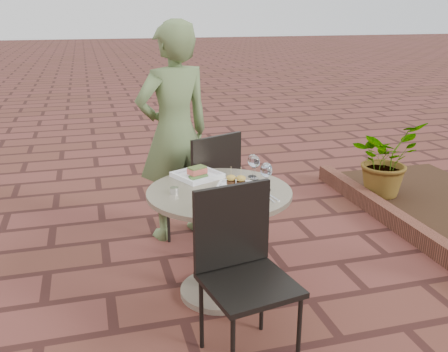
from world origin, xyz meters
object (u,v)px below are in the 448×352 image
object	(u,v)px
diner	(174,134)
plate_sliders	(236,186)
plate_tuna	(227,205)
chair_near	(241,259)
cafe_table	(219,227)
plate_salmon	(197,174)
chair_far	(208,182)

from	to	relation	value
diner	plate_sliders	xyz separation A→B (m)	(0.20, -1.01, -0.11)
diner	plate_tuna	bearing A→B (deg)	75.85
chair_near	plate_sliders	xyz separation A→B (m)	(0.13, 0.54, 0.21)
cafe_table	diner	size ratio (longest dim) A/B	0.52
cafe_table	chair_near	bearing A→B (deg)	-93.47
diner	plate_salmon	world-z (taller)	diner
chair_far	chair_near	world-z (taller)	same
diner	plate_tuna	world-z (taller)	diner
chair_far	diner	bearing A→B (deg)	-81.84
chair_near	plate_salmon	distance (m)	0.87
chair_far	plate_salmon	xyz separation A→B (m)	(-0.17, -0.39, 0.20)
diner	plate_tuna	size ratio (longest dim) A/B	5.04
chair_far	plate_salmon	world-z (taller)	chair_far
plate_salmon	plate_sliders	distance (m)	0.35
chair_near	plate_tuna	world-z (taller)	chair_near
plate_tuna	chair_near	bearing A→B (deg)	-91.00
plate_salmon	plate_sliders	size ratio (longest dim) A/B	1.12
diner	plate_salmon	xyz separation A→B (m)	(0.03, -0.70, -0.11)
chair_far	diner	world-z (taller)	diner
plate_sliders	plate_tuna	bearing A→B (deg)	-117.12
chair_far	diner	size ratio (longest dim) A/B	0.54
plate_salmon	chair_far	bearing A→B (deg)	66.67
cafe_table	plate_sliders	distance (m)	0.29
chair_far	plate_tuna	size ratio (longest dim) A/B	2.71
cafe_table	plate_salmon	xyz separation A→B (m)	(-0.08, 0.28, 0.27)
plate_salmon	cafe_table	bearing A→B (deg)	-74.39
cafe_table	plate_tuna	size ratio (longest dim) A/B	2.62
cafe_table	plate_sliders	size ratio (longest dim) A/B	2.86
plate_sliders	plate_salmon	bearing A→B (deg)	119.69
chair_far	plate_tuna	world-z (taller)	chair_far
chair_far	plate_sliders	size ratio (longest dim) A/B	2.95
chair_near	cafe_table	bearing A→B (deg)	76.07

